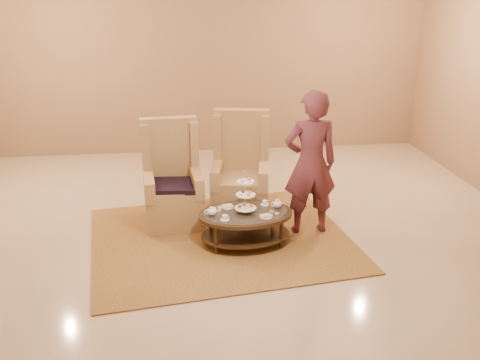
{
  "coord_description": "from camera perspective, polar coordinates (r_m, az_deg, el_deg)",
  "views": [
    {
      "loc": [
        -0.59,
        -5.8,
        3.02
      ],
      "look_at": [
        0.14,
        0.2,
        0.78
      ],
      "focal_mm": 40.0,
      "sensor_mm": 36.0,
      "label": 1
    }
  ],
  "objects": [
    {
      "name": "tea_table",
      "position": [
        6.46,
        0.59,
        -4.09
      ],
      "size": [
        1.2,
        0.88,
        0.96
      ],
      "rotation": [
        0.0,
        0.0,
        0.08
      ],
      "color": "black",
      "rests_on": "ground"
    },
    {
      "name": "ground",
      "position": [
        6.57,
        -1.0,
        -7.03
      ],
      "size": [
        8.0,
        8.0,
        0.0
      ],
      "primitive_type": "plane",
      "color": "#C5B092",
      "rests_on": "ground"
    },
    {
      "name": "rug",
      "position": [
        6.73,
        -2.07,
        -6.26
      ],
      "size": [
        3.45,
        3.0,
        0.02
      ],
      "rotation": [
        0.0,
        0.0,
        0.13
      ],
      "color": "olive",
      "rests_on": "ground"
    },
    {
      "name": "ceiling",
      "position": [
        6.57,
        -1.0,
        -7.03
      ],
      "size": [
        8.0,
        8.0,
        0.02
      ],
      "primitive_type": "cube",
      "color": "beige",
      "rests_on": "ground"
    },
    {
      "name": "person",
      "position": [
        6.64,
        7.52,
        1.75
      ],
      "size": [
        0.69,
        0.46,
        1.84
      ],
      "rotation": [
        0.0,
        0.0,
        3.17
      ],
      "color": "#53232B",
      "rests_on": "ground"
    },
    {
      "name": "armchair_right",
      "position": [
        7.34,
        0.09,
        0.05
      ],
      "size": [
        0.88,
        0.9,
        1.41
      ],
      "rotation": [
        0.0,
        0.0,
        -0.17
      ],
      "color": "tan",
      "rests_on": "ground"
    },
    {
      "name": "wall_back",
      "position": [
        9.9,
        -3.53,
        12.94
      ],
      "size": [
        8.0,
        0.04,
        3.5
      ],
      "primitive_type": "cube",
      "color": "#9A7654",
      "rests_on": "ground"
    },
    {
      "name": "armchair_left",
      "position": [
        7.1,
        -7.2,
        -0.91
      ],
      "size": [
        0.8,
        0.82,
        1.37
      ],
      "rotation": [
        0.0,
        0.0,
        0.08
      ],
      "color": "tan",
      "rests_on": "ground"
    }
  ]
}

